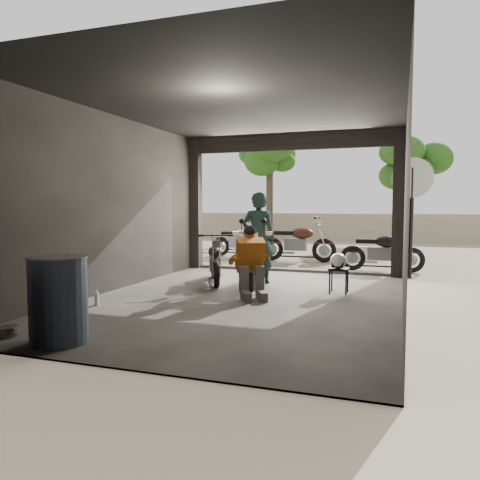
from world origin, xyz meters
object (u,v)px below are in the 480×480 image
Objects in this scene: rider at (259,238)px; stool at (339,272)px; outside_bike_a at (240,238)px; outside_bike_b at (297,239)px; oil_drum at (59,301)px; main_bike at (255,258)px; mechanic at (252,264)px; left_bike at (215,258)px; sign_post at (412,196)px; helmet at (338,261)px; outside_bike_c at (382,248)px.

stool is (1.67, -0.62, -0.52)m from rider.
outside_bike_a is 6.24m from stool.
outside_bike_b is 1.88× the size of oil_drum.
main_bike is 0.99× the size of outside_bike_a.
mechanic is at bearing 96.26° from rider.
rider is at bearing 179.14° from outside_bike_b.
left_bike is 0.58× the size of sign_post.
stool is at bearing 96.27° from helmet.
left_bike reaches higher than stool.
sign_post is at bearing 3.00° from left_bike.
stool is at bearing -33.63° from left_bike.
oil_drum is at bearing -122.88° from stool.
outside_bike_c is 7.92m from oil_drum.
stool is (-0.60, -3.19, -0.17)m from outside_bike_c.
outside_bike_a is 1.40× the size of mechanic.
helmet is (1.66, -0.68, -0.31)m from rider.
oil_drum is 0.38× the size of sign_post.
oil_drum is (-1.29, -3.13, -0.10)m from mechanic.
outside_bike_a is at bearing 81.80° from mechanic.
left_bike reaches higher than helmet.
outside_bike_c reaches higher than helmet.
mechanic reaches higher than left_bike.
outside_bike_b is (0.81, 4.11, 0.12)m from left_bike.
rider reaches higher than stool.
oil_drum is at bearing -107.82° from helmet.
rider reaches higher than helmet.
left_bike is 0.81× the size of outside_bike_b.
main_bike is at bearing -177.34° from helmet.
rider is 3.91× the size of stool.
main_bike is 0.98× the size of outside_bike_c.
mechanic is (0.37, -5.42, -0.03)m from outside_bike_b.
outside_bike_b is 1.11× the size of outside_bike_c.
main_bike is at bearing 77.54° from oil_drum.
outside_bike_b is (1.90, -0.59, 0.06)m from outside_bike_a.
sign_post reaches higher than stool.
outside_bike_a is at bearing -72.85° from rider.
outside_bike_b is 3.80m from sign_post.
outside_bike_b is 8.60m from oil_drum.
stool is at bearing -137.33° from sign_post.
outside_bike_a is at bearing 130.52° from sign_post.
main_bike is 1.28m from mechanic.
helmet is at bearing 151.53° from rider.
outside_bike_c is 5.63× the size of helmet.
rider is (-0.02, 0.31, 0.37)m from main_bike.
outside_bike_a is at bearing 100.13° from main_bike.
left_bike is at bearing -172.20° from sign_post.
rider is at bearing 78.54° from oil_drum.
helmet is (1.32, 0.86, 0.01)m from mechanic.
left_bike is 4.41m from sign_post.
oil_drum is at bearing 155.13° from outside_bike_c.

